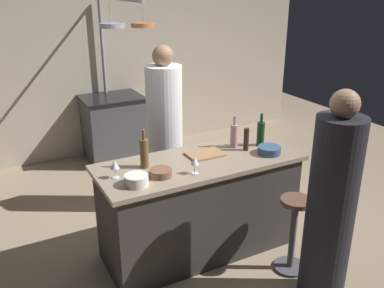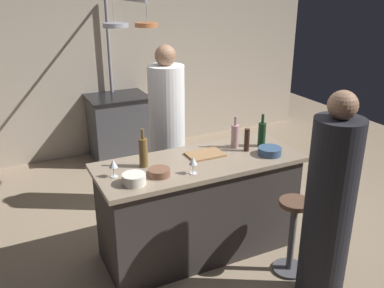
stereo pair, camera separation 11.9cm
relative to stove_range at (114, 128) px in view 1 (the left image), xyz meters
name	(u,v)px [view 1 (the left image)]	position (x,y,z in m)	size (l,w,h in m)	color
ground_plane	(200,248)	(0.00, -2.45, -0.45)	(9.00, 9.00, 0.00)	gray
back_wall	(100,61)	(0.00, 0.40, 0.85)	(6.40, 0.16, 2.60)	#BCAD99
kitchen_island	(200,206)	(0.00, -2.45, 0.01)	(1.80, 0.72, 0.90)	#332D2B
stove_range	(114,128)	(0.00, 0.00, 0.00)	(0.80, 0.64, 0.89)	#47474C
chef	(165,136)	(0.08, -1.55, 0.37)	(0.37, 0.37, 1.76)	white
bar_stool_right	(293,231)	(0.56, -3.07, -0.07)	(0.28, 0.28, 0.68)	#4C4C51
guest_right	(331,209)	(0.55, -3.44, 0.33)	(0.35, 0.35, 1.68)	black
overhead_pot_rack	(116,43)	(-0.06, -0.55, 1.21)	(0.60, 1.58, 2.17)	gray
cutting_board	(205,154)	(0.10, -2.37, 0.46)	(0.32, 0.22, 0.02)	#997047
pepper_mill	(246,139)	(0.48, -2.44, 0.56)	(0.05, 0.05, 0.21)	#382319
wine_bottle_amber	(144,153)	(-0.47, -2.36, 0.58)	(0.07, 0.07, 0.33)	brown
wine_bottle_red	(261,133)	(0.67, -2.40, 0.57)	(0.07, 0.07, 0.31)	#143319
wine_bottle_rose	(234,135)	(0.43, -2.32, 0.57)	(0.07, 0.07, 0.30)	#B78C8E
wine_glass_near_right_guest	(115,166)	(-0.75, -2.44, 0.56)	(0.07, 0.07, 0.15)	silver
wine_glass_by_chef	(195,161)	(-0.17, -2.66, 0.56)	(0.07, 0.07, 0.15)	silver
mixing_bowl_wooden	(161,173)	(-0.43, -2.58, 0.48)	(0.18, 0.18, 0.06)	brown
mixing_bowl_blue	(269,150)	(0.62, -2.61, 0.49)	(0.21, 0.21, 0.07)	#334C6B
mixing_bowl_ceramic	(136,180)	(-0.65, -2.63, 0.49)	(0.18, 0.18, 0.08)	silver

